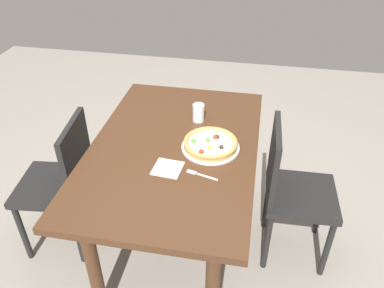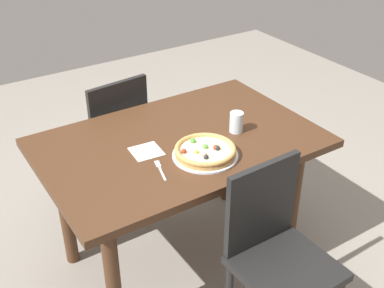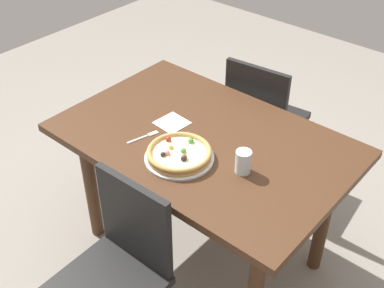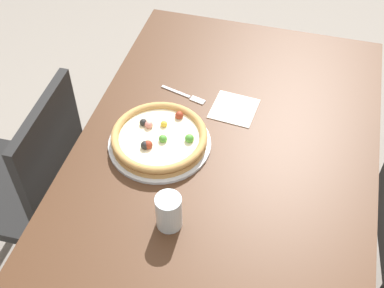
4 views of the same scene
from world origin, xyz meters
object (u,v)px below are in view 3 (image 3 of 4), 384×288
chair_far (262,119)px  pizza (179,153)px  plate (179,158)px  drinking_glass (243,162)px  napkin (172,123)px  fork (145,136)px  dining_table (204,155)px  chair_near (118,270)px

chair_far → pizza: bearing=-89.0°
plate → drinking_glass: (0.27, 0.11, 0.05)m
napkin → drinking_glass: bearing=-8.7°
chair_far → fork: 0.89m
drinking_glass → pizza: bearing=-157.2°
fork → napkin: size_ratio=1.17×
fork → pizza: bearing=-79.5°
dining_table → chair_near: chair_near is taller
dining_table → plate: 0.23m
fork → napkin: bearing=8.6°
dining_table → drinking_glass: size_ratio=12.91×
dining_table → chair_far: bearing=97.7°
dining_table → chair_near: size_ratio=1.53×
chair_far → plate: bearing=-88.9°
drinking_glass → napkin: bearing=171.3°
chair_near → pizza: chair_near is taller
pizza → chair_near: bearing=-81.7°
pizza → fork: bearing=175.2°
chair_far → fork: size_ratio=5.49×
plate → chair_near: bearing=-81.8°
dining_table → chair_far: 0.69m
chair_far → napkin: chair_far is taller
drinking_glass → napkin: 0.49m
napkin → fork: bearing=-96.6°
dining_table → fork: 0.30m
pizza → dining_table: bearing=95.8°
fork → drinking_glass: size_ratio=1.53×
dining_table → plate: size_ratio=4.40×
chair_near → napkin: chair_near is taller
chair_near → pizza: 0.56m
dining_table → chair_far: size_ratio=1.53×
dining_table → fork: fork is taller
chair_far → drinking_glass: size_ratio=8.42×
dining_table → napkin: bearing=-176.2°
napkin → plate: bearing=-40.9°
plate → napkin: 0.28m
dining_table → chair_near: bearing=-82.5°
chair_far → drinking_glass: (0.38, -0.75, 0.33)m
chair_near → pizza: (-0.07, 0.47, 0.31)m
chair_near → plate: size_ratio=2.87×
pizza → fork: pizza is taller
dining_table → drinking_glass: bearing=-16.7°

